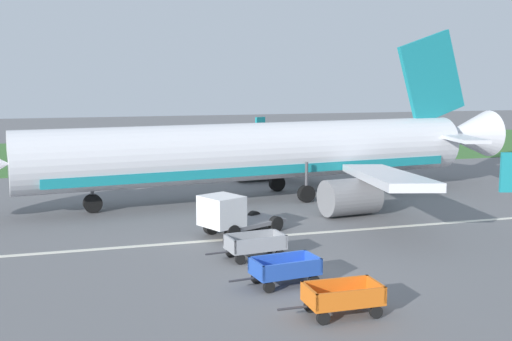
{
  "coord_description": "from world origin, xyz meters",
  "views": [
    {
      "loc": [
        -8.18,
        -21.85,
        7.81
      ],
      "look_at": [
        1.51,
        10.69,
        2.8
      ],
      "focal_mm": 43.71,
      "sensor_mm": 36.0,
      "label": 1
    }
  ],
  "objects_px": {
    "airplane": "(271,152)",
    "baggage_cart_third_in_row": "(255,245)",
    "baggage_cart_second_in_row": "(285,270)",
    "service_truck_beside_carts": "(229,214)",
    "baggage_cart_nearest": "(343,298)"
  },
  "relations": [
    {
      "from": "airplane",
      "to": "baggage_cart_third_in_row",
      "type": "height_order",
      "value": "airplane"
    },
    {
      "from": "baggage_cart_second_in_row",
      "to": "service_truck_beside_carts",
      "type": "xyz_separation_m",
      "value": [
        -0.19,
        7.89,
        0.5
      ]
    },
    {
      "from": "baggage_cart_second_in_row",
      "to": "service_truck_beside_carts",
      "type": "bearing_deg",
      "value": 91.36
    },
    {
      "from": "baggage_cart_nearest",
      "to": "service_truck_beside_carts",
      "type": "xyz_separation_m",
      "value": [
        -1.01,
        11.35,
        0.5
      ]
    },
    {
      "from": "baggage_cart_second_in_row",
      "to": "baggage_cart_third_in_row",
      "type": "bearing_deg",
      "value": 91.29
    },
    {
      "from": "airplane",
      "to": "baggage_cart_nearest",
      "type": "xyz_separation_m",
      "value": [
        -4.08,
        -20.3,
        -2.45
      ]
    },
    {
      "from": "baggage_cart_second_in_row",
      "to": "service_truck_beside_carts",
      "type": "relative_size",
      "value": 0.76
    },
    {
      "from": "airplane",
      "to": "baggage_cart_nearest",
      "type": "relative_size",
      "value": 10.6
    },
    {
      "from": "baggage_cart_nearest",
      "to": "service_truck_beside_carts",
      "type": "height_order",
      "value": "service_truck_beside_carts"
    },
    {
      "from": "airplane",
      "to": "service_truck_beside_carts",
      "type": "height_order",
      "value": "airplane"
    },
    {
      "from": "baggage_cart_nearest",
      "to": "baggage_cart_third_in_row",
      "type": "xyz_separation_m",
      "value": [
        -0.91,
        7.19,
        0.0
      ]
    },
    {
      "from": "baggage_cart_nearest",
      "to": "baggage_cart_second_in_row",
      "type": "distance_m",
      "value": 3.56
    },
    {
      "from": "airplane",
      "to": "baggage_cart_second_in_row",
      "type": "bearing_deg",
      "value": -106.23
    },
    {
      "from": "baggage_cart_second_in_row",
      "to": "airplane",
      "type": "bearing_deg",
      "value": 73.77
    },
    {
      "from": "airplane",
      "to": "baggage_cart_third_in_row",
      "type": "distance_m",
      "value": 14.25
    }
  ]
}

